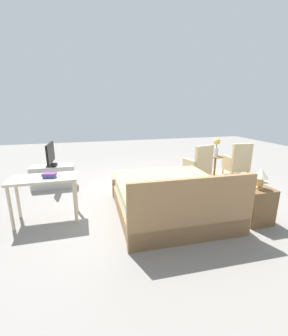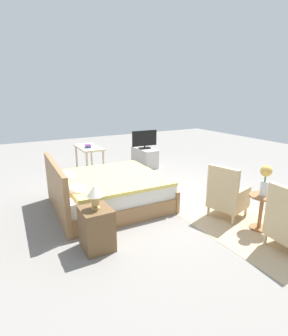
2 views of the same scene
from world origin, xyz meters
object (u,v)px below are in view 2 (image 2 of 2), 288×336
Objects in this scene: bed at (107,191)px; vanity_desk at (89,151)px; armchair_by_window_right at (227,196)px; side_table at (261,208)px; nightstand at (97,228)px; table_lamp at (95,194)px; tv_flatscreen at (144,139)px; tv_stand at (144,157)px; book_stack at (88,146)px; flower_vase at (265,177)px.

bed reaches higher than vanity_desk.
armchair_by_window_right is 0.88× the size of vanity_desk.
bed is 3.56× the size of side_table.
table_lamp is (0.00, 0.00, 0.51)m from nightstand.
tv_flatscreen reaches higher than nightstand.
tv_stand is 1.82m from book_stack.
vanity_desk is (3.32, -0.97, -0.17)m from table_lamp.
book_stack is (-0.11, 0.05, 0.15)m from vanity_desk.
armchair_by_window_right is at bearing -159.69° from vanity_desk.
vanity_desk is at bearing 92.87° from tv_stand.
armchair_by_window_right is at bearing -131.17° from bed.
tv_flatscreen reaches higher than table_lamp.
armchair_by_window_right is 0.76m from flower_vase.
bed reaches higher than armchair_by_window_right.
flower_vase reaches higher than table_lamp.
tv_stand is (3.40, -2.66, -0.55)m from table_lamp.
tv_stand is 1.26× the size of tv_flatscreen.
nightstand is 4.32m from tv_stand.
nightstand is 2.65× the size of book_stack.
vanity_desk is 4.64× the size of book_stack.
armchair_by_window_right reaches higher than vanity_desk.
book_stack is (-0.19, 1.73, 0.53)m from tv_stand.
bed is 2.19× the size of armchair_by_window_right.
flower_vase is 0.46× the size of vanity_desk.
book_stack reaches higher than side_table.
bed is 2.04m from book_stack.
armchair_by_window_right is 1.20× the size of tv_flatscreen.
vanity_desk is (3.32, -0.97, 0.34)m from nightstand.
book_stack is at bearing -8.32° from bed.
nightstand reaches higher than side_table.
nightstand is at bearing 142.04° from tv_flatscreen.
tv_flatscreen is (4.15, -0.24, -0.07)m from flower_vase.
flower_vase is at bearing -159.36° from book_stack.
nightstand is 4.35m from tv_flatscreen.
side_table is at bearing -138.33° from bed.
bed is 4.23× the size of flower_vase.
tv_flatscreen reaches higher than side_table.
side_table is 4.32m from vanity_desk.
tv_flatscreen is (3.40, -2.66, 0.49)m from nightstand.
flower_vase is 2.52m from table_lamp.
table_lamp is at bearing 163.66° from vanity_desk.
flower_vase is 4.15m from tv_flatscreen.
tv_stand is 0.53m from tv_flatscreen.
nightstand is 3.38m from book_stack.
armchair_by_window_right is at bearing 173.72° from tv_stand.
book_stack is (3.21, -0.92, -0.01)m from table_lamp.
table_lamp is at bearing 72.91° from flower_vase.
tv_flatscreen is 0.74× the size of vanity_desk.
nightstand is at bearing 72.91° from flower_vase.
vanity_desk is 0.19m from book_stack.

